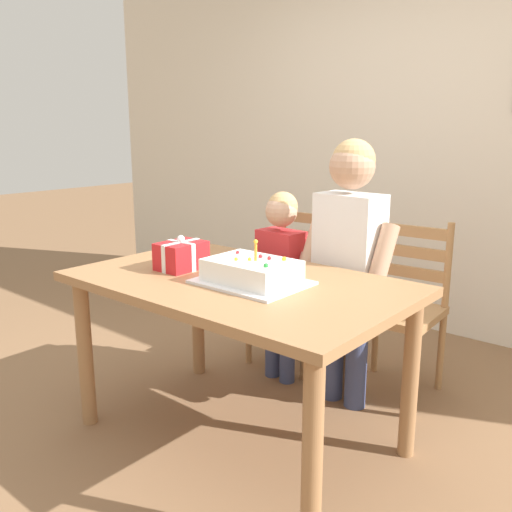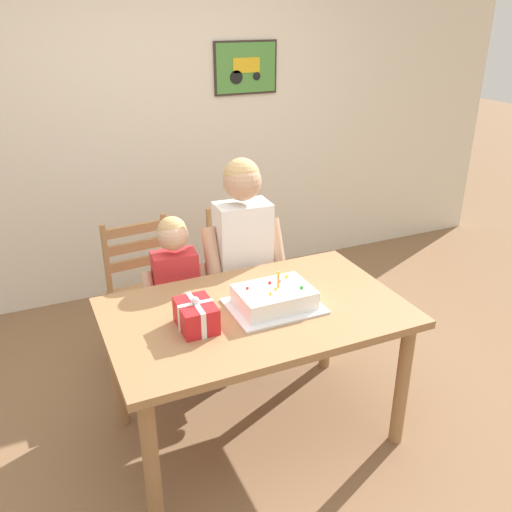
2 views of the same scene
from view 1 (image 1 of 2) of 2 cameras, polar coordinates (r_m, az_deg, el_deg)
ground_plane at (r=2.66m, az=-1.71°, el=-18.28°), size 20.00×20.00×0.00m
back_wall at (r=3.94m, az=17.76°, el=11.31°), size 6.40×0.11×2.60m
dining_table at (r=2.39m, az=-1.82°, el=-4.74°), size 1.45×0.89×0.76m
birthday_cake at (r=2.28m, az=-0.46°, el=-1.72°), size 0.44×0.34×0.19m
gift_box_red_large at (r=2.53m, az=-7.77°, el=0.05°), size 0.17×0.22×0.16m
chair_left at (r=3.32m, az=4.24°, el=-2.98°), size 0.46×0.46×0.92m
chair_right at (r=3.00m, az=14.68°, el=-5.20°), size 0.44×0.44×0.92m
child_older at (r=2.71m, az=9.62°, el=0.79°), size 0.49×0.28×1.34m
child_younger at (r=2.98m, az=2.57°, el=-1.31°), size 0.39×0.23×1.06m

